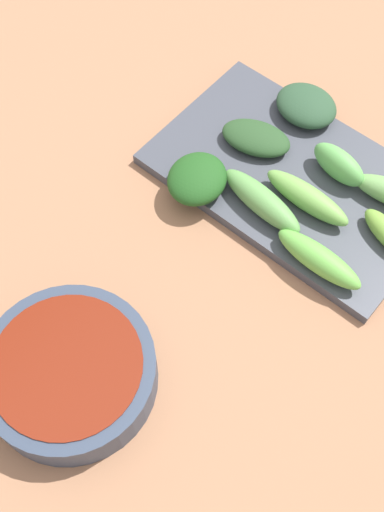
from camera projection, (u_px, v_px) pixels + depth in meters
name	position (u px, v px, depth m)	size (l,w,h in m)	color
tabletop	(198.00, 257.00, 0.62)	(2.10, 2.10, 0.02)	#A37150
sauce_bowl	(67.00, 370.00, 0.53)	(0.15, 0.15, 0.04)	#364258
serving_plate	(295.00, 178.00, 0.65)	(0.18, 0.28, 0.01)	#444752
broccoli_stalk_0	(319.00, 259.00, 0.58)	(0.02, 0.09, 0.02)	#68BA48
broccoli_leafy_1	(197.00, 179.00, 0.62)	(0.06, 0.06, 0.03)	#21531D
broccoli_stalk_3	(262.00, 201.00, 0.61)	(0.03, 0.10, 0.03)	#63A050
broccoli_stalk_4	(307.00, 198.00, 0.62)	(0.02, 0.09, 0.02)	#76B350
broccoli_leafy_5	(256.00, 138.00, 0.65)	(0.04, 0.07, 0.02)	#2A4C27
broccoli_leafy_6	(306.00, 106.00, 0.67)	(0.06, 0.07, 0.02)	#2C4D32
broccoli_stalk_7	(339.00, 164.00, 0.63)	(0.02, 0.06, 0.03)	#62B156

